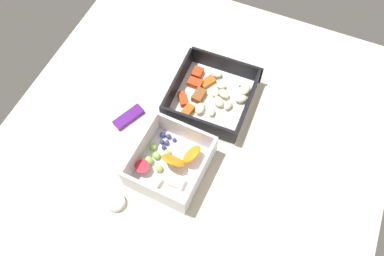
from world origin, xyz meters
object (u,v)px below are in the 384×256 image
Objects in this scene: fruit_bowl at (170,163)px; candy_bar at (129,117)px; pasta_container at (211,96)px; paper_cup_liner at (115,202)px.

fruit_bowl is 15.04cm from candy_bar.
fruit_bowl is 2.24× the size of candy_bar.
pasta_container is 18.83cm from candy_bar.
pasta_container is at bearing -15.38° from paper_cup_liner.
candy_bar is 19.16cm from paper_cup_liner.
fruit_bowl is (-18.60, 1.48, 0.64)cm from pasta_container.
pasta_container is at bearing -51.58° from candy_bar.
paper_cup_liner is (-11.07, 6.69, -1.45)cm from fruit_bowl.
fruit_bowl reaches higher than pasta_container.
fruit_bowl is at bearing 174.04° from pasta_container.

